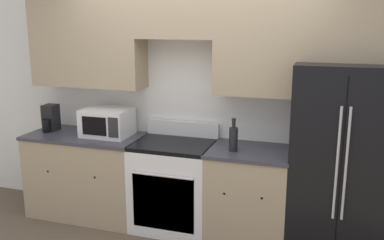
{
  "coord_description": "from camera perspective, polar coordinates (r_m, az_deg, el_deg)",
  "views": [
    {
      "loc": [
        1.25,
        -3.56,
        2.13
      ],
      "look_at": [
        -0.0,
        0.31,
        1.17
      ],
      "focal_mm": 40.0,
      "sensor_mm": 36.0,
      "label": 1
    }
  ],
  "objects": [
    {
      "name": "refrigerator",
      "position": [
        4.11,
        19.14,
        -5.13
      ],
      "size": [
        0.87,
        0.74,
        1.76
      ],
      "color": "black",
      "rests_on": "ground_plane"
    },
    {
      "name": "oven_range",
      "position": [
        4.46,
        -2.43,
        -8.65
      ],
      "size": [
        0.79,
        0.65,
        1.08
      ],
      "color": "white",
      "rests_on": "ground_plane"
    },
    {
      "name": "microwave",
      "position": [
        4.62,
        -11.23,
        -0.28
      ],
      "size": [
        0.49,
        0.39,
        0.29
      ],
      "color": "white",
      "rests_on": "lower_cabinets_left"
    },
    {
      "name": "wall_back",
      "position": [
        4.35,
        1.22,
        6.0
      ],
      "size": [
        8.0,
        0.39,
        2.6
      ],
      "color": "white",
      "rests_on": "ground_plane"
    },
    {
      "name": "lower_cabinets_right",
      "position": [
        4.27,
        7.57,
        -9.84
      ],
      "size": [
        0.79,
        0.64,
        0.92
      ],
      "color": "tan",
      "rests_on": "ground_plane"
    },
    {
      "name": "lower_cabinets_left",
      "position": [
        4.89,
        -13.76,
        -7.09
      ],
      "size": [
        1.26,
        0.64,
        0.92
      ],
      "color": "tan",
      "rests_on": "ground_plane"
    },
    {
      "name": "bottle",
      "position": [
        4.03,
        5.54,
        -2.42
      ],
      "size": [
        0.08,
        0.08,
        0.31
      ],
      "color": "black",
      "rests_on": "lower_cabinets_right"
    },
    {
      "name": "paper_towel_holder",
      "position": [
        5.0,
        -18.39,
        0.16
      ],
      "size": [
        0.14,
        0.21,
        0.29
      ],
      "color": "black",
      "rests_on": "lower_cabinets_left"
    }
  ]
}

